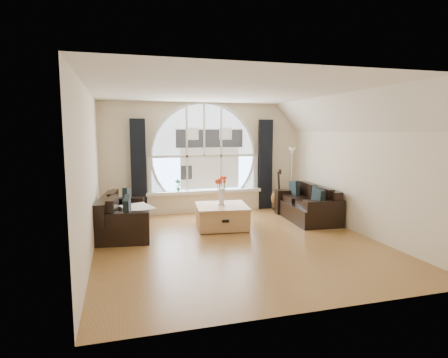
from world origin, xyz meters
TOP-DOWN VIEW (x-y plane):
  - ground at (0.00, 0.00)m, footprint 5.00×5.50m
  - ceiling at (0.00, 0.00)m, footprint 5.00×5.50m
  - wall_back at (0.00, 2.75)m, footprint 5.00×0.01m
  - wall_front at (0.00, -2.75)m, footprint 5.00×0.01m
  - wall_left at (-2.50, 0.00)m, footprint 0.01×5.50m
  - wall_right at (2.50, 0.00)m, footprint 0.01×5.50m
  - attic_slope at (2.20, 0.00)m, footprint 0.92×5.50m
  - arched_window at (0.00, 2.72)m, footprint 2.60×0.06m
  - window_sill at (0.00, 2.65)m, footprint 2.90×0.22m
  - window_frame at (0.00, 2.69)m, footprint 2.76×0.08m
  - neighbor_house at (0.15, 2.71)m, footprint 1.70×0.02m
  - curtain_left at (-1.60, 2.63)m, footprint 0.35×0.12m
  - curtain_right at (1.60, 2.63)m, footprint 0.35×0.12m
  - sofa_left at (-1.97, 1.12)m, footprint 1.07×1.81m
  - sofa_right at (2.03, 1.17)m, footprint 0.97×1.76m
  - coffee_chest at (-0.00, 1.07)m, footprint 1.18×1.18m
  - throw_blanket at (-1.73, 1.02)m, footprint 0.73×0.73m
  - vase_flowers at (0.01, 1.13)m, footprint 0.24×0.24m
  - floor_lamp at (2.18, 2.28)m, footprint 0.24×0.24m
  - guitar at (1.82, 2.31)m, footprint 0.37×0.26m
  - potted_plant at (-0.67, 2.65)m, footprint 0.17×0.13m

SIDE VIEW (x-z plane):
  - ground at x=0.00m, z-range -0.01..0.01m
  - coffee_chest at x=0.00m, z-range 0.00..0.52m
  - sofa_left at x=-1.97m, z-range 0.02..0.78m
  - sofa_right at x=2.03m, z-range 0.02..0.78m
  - throw_blanket at x=-1.73m, z-range 0.45..0.55m
  - window_sill at x=0.00m, z-range 0.47..0.55m
  - guitar at x=1.82m, z-range 0.00..1.06m
  - potted_plant at x=-0.67m, z-range 0.55..0.85m
  - floor_lamp at x=2.18m, z-range 0.00..1.60m
  - vase_flowers at x=0.01m, z-range 0.52..1.22m
  - curtain_left at x=-1.60m, z-range 0.00..2.30m
  - curtain_right at x=1.60m, z-range 0.00..2.30m
  - wall_back at x=0.00m, z-range 0.00..2.70m
  - wall_front at x=0.00m, z-range 0.00..2.70m
  - wall_left at x=-2.50m, z-range 0.00..2.70m
  - wall_right at x=2.50m, z-range 0.00..2.70m
  - neighbor_house at x=0.15m, z-range 0.75..2.25m
  - arched_window at x=0.00m, z-range 0.55..2.70m
  - window_frame at x=0.00m, z-range 0.55..2.70m
  - attic_slope at x=2.20m, z-range 1.99..2.71m
  - ceiling at x=0.00m, z-range 2.70..2.71m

